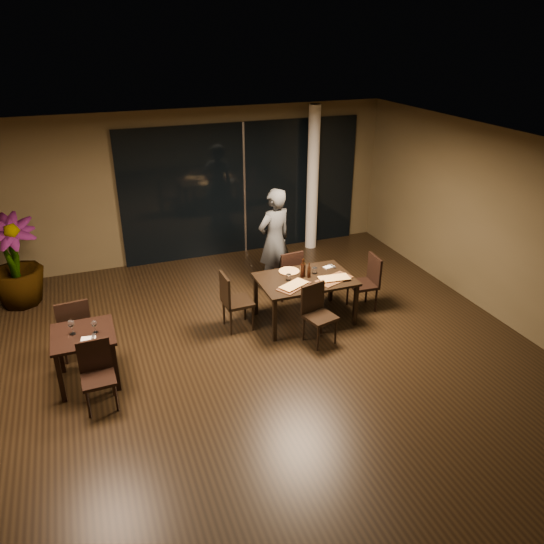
{
  "coord_description": "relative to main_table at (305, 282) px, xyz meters",
  "views": [
    {
      "loc": [
        -2.16,
        -6.12,
        4.41
      ],
      "look_at": [
        0.36,
        0.61,
        1.05
      ],
      "focal_mm": 35.0,
      "sensor_mm": 36.0,
      "label": 1
    }
  ],
  "objects": [
    {
      "name": "chair_side_near",
      "position": [
        -3.29,
        -1.04,
        -0.18
      ],
      "size": [
        0.42,
        0.42,
        0.88
      ],
      "rotation": [
        0.0,
        0.0,
        0.03
      ],
      "color": "black",
      "rests_on": "ground"
    },
    {
      "name": "pizza_board_left",
      "position": [
        -0.29,
        -0.21,
        0.08
      ],
      "size": [
        0.62,
        0.52,
        0.01
      ],
      "primitive_type": "cube",
      "rotation": [
        0.0,
        0.0,
        0.53
      ],
      "color": "#432615",
      "rests_on": "main_table"
    },
    {
      "name": "pizza_board_right",
      "position": [
        0.4,
        -0.21,
        0.08
      ],
      "size": [
        0.66,
        0.48,
        0.01
      ],
      "primitive_type": "cube",
      "rotation": [
        0.0,
        0.0,
        0.35
      ],
      "color": "#4B2D18",
      "rests_on": "main_table"
    },
    {
      "name": "oblong_pizza_left",
      "position": [
        -0.29,
        -0.21,
        0.1
      ],
      "size": [
        0.49,
        0.38,
        0.02
      ],
      "primitive_type": null,
      "rotation": [
        0.0,
        0.0,
        0.47
      ],
      "color": "maroon",
      "rests_on": "pizza_board_left"
    },
    {
      "name": "main_table",
      "position": [
        0.0,
        0.0,
        0.0
      ],
      "size": [
        1.5,
        1.0,
        0.75
      ],
      "color": "black",
      "rests_on": "ground"
    },
    {
      "name": "wine_glass_a",
      "position": [
        -3.52,
        -0.47,
        0.17
      ],
      "size": [
        0.09,
        0.09,
        0.2
      ],
      "primitive_type": null,
      "color": "white",
      "rests_on": "side_table"
    },
    {
      "name": "ceiling",
      "position": [
        -1.0,
        -0.8,
        2.34
      ],
      "size": [
        8.0,
        8.0,
        0.04
      ],
      "primitive_type": "cube",
      "color": "silver",
      "rests_on": "wall_back"
    },
    {
      "name": "chair_main_far",
      "position": [
        0.04,
        0.79,
        -0.17
      ],
      "size": [
        0.46,
        0.46,
        0.91
      ],
      "rotation": [
        0.0,
        0.0,
        3.24
      ],
      "color": "black",
      "rests_on": "ground"
    },
    {
      "name": "napkin_far",
      "position": [
        0.54,
        0.25,
        0.08
      ],
      "size": [
        0.2,
        0.13,
        0.01
      ],
      "primitive_type": "cube",
      "rotation": [
        0.0,
        0.0,
        0.21
      ],
      "color": "silver",
      "rests_on": "main_table"
    },
    {
      "name": "wine_glass_b",
      "position": [
        -3.24,
        -0.53,
        0.16
      ],
      "size": [
        0.07,
        0.07,
        0.16
      ],
      "primitive_type": null,
      "color": "white",
      "rests_on": "side_table"
    },
    {
      "name": "bottle_a",
      "position": [
        -0.03,
        0.06,
        0.22
      ],
      "size": [
        0.07,
        0.07,
        0.3
      ],
      "primitive_type": null,
      "color": "black",
      "rests_on": "main_table"
    },
    {
      "name": "window_panel",
      "position": [
        0.0,
        3.16,
        0.67
      ],
      "size": [
        5.0,
        0.06,
        2.7
      ],
      "primitive_type": "cube",
      "color": "black",
      "rests_on": "ground"
    },
    {
      "name": "tumbler_right",
      "position": [
        0.21,
        0.12,
        0.12
      ],
      "size": [
        0.08,
        0.08,
        0.1
      ],
      "primitive_type": "cylinder",
      "color": "white",
      "rests_on": "main_table"
    },
    {
      "name": "napkin_near",
      "position": [
        0.54,
        -0.13,
        0.08
      ],
      "size": [
        0.2,
        0.14,
        0.01
      ],
      "primitive_type": "cube",
      "rotation": [
        0.0,
        0.0,
        0.22
      ],
      "color": "silver",
      "rests_on": "main_table"
    },
    {
      "name": "ground",
      "position": [
        -1.0,
        -0.8,
        -0.68
      ],
      "size": [
        8.0,
        8.0,
        0.0
      ],
      "primitive_type": "plane",
      "color": "black",
      "rests_on": "ground"
    },
    {
      "name": "column",
      "position": [
        1.4,
        2.85,
        0.82
      ],
      "size": [
        0.24,
        0.24,
        3.0
      ],
      "primitive_type": "cylinder",
      "color": "silver",
      "rests_on": "ground"
    },
    {
      "name": "wall_front",
      "position": [
        -1.0,
        -4.85,
        0.82
      ],
      "size": [
        8.0,
        0.1,
        3.0
      ],
      "primitive_type": "cube",
      "color": "#453B25",
      "rests_on": "ground"
    },
    {
      "name": "side_table",
      "position": [
        -3.4,
        -0.5,
        -0.05
      ],
      "size": [
        0.8,
        0.8,
        0.75
      ],
      "color": "black",
      "rests_on": "ground"
    },
    {
      "name": "side_napkin",
      "position": [
        -3.34,
        -0.67,
        0.08
      ],
      "size": [
        0.2,
        0.14,
        0.01
      ],
      "primitive_type": "cube",
      "rotation": [
        0.0,
        0.0,
        -0.17
      ],
      "color": "silver",
      "rests_on": "side_table"
    },
    {
      "name": "diner",
      "position": [
        -0.06,
        1.23,
        0.27
      ],
      "size": [
        0.75,
        0.61,
        1.89
      ],
      "primitive_type": "imported",
      "rotation": [
        0.0,
        0.0,
        3.47
      ],
      "color": "#303336",
      "rests_on": "ground"
    },
    {
      "name": "tumbler_left",
      "position": [
        -0.27,
        0.04,
        0.12
      ],
      "size": [
        0.08,
        0.08,
        0.1
      ],
      "primitive_type": "cylinder",
      "color": "white",
      "rests_on": "main_table"
    },
    {
      "name": "round_pizza",
      "position": [
        -0.15,
        0.32,
        0.08
      ],
      "size": [
        0.33,
        0.33,
        0.01
      ],
      "primitive_type": "cylinder",
      "color": "#AC1C13",
      "rests_on": "main_table"
    },
    {
      "name": "chair_side_far",
      "position": [
        -3.51,
        0.14,
        -0.13
      ],
      "size": [
        0.48,
        0.48,
        0.97
      ],
      "rotation": [
        0.0,
        0.0,
        3.22
      ],
      "color": "black",
      "rests_on": "ground"
    },
    {
      "name": "bottle_b",
      "position": [
        0.07,
        0.02,
        0.2
      ],
      "size": [
        0.05,
        0.05,
        0.25
      ],
      "primitive_type": null,
      "color": "black",
      "rests_on": "main_table"
    },
    {
      "name": "chair_main_right",
      "position": [
        1.15,
        0.0,
        -0.15
      ],
      "size": [
        0.46,
        0.46,
        0.94
      ],
      "rotation": [
        0.0,
        0.0,
        -1.63
      ],
      "color": "black",
      "rests_on": "ground"
    },
    {
      "name": "chair_main_left",
      "position": [
        -1.17,
        0.14,
        -0.14
      ],
      "size": [
        0.46,
        0.46,
        0.96
      ],
      "rotation": [
        0.0,
        0.0,
        1.6
      ],
      "color": "black",
      "rests_on": "ground"
    },
    {
      "name": "wall_right",
      "position": [
        3.05,
        -0.8,
        0.82
      ],
      "size": [
        0.1,
        8.0,
        3.0
      ],
      "primitive_type": "cube",
      "color": "#453B25",
      "rests_on": "ground"
    },
    {
      "name": "potted_plant",
      "position": [
        -4.38,
        2.23,
        0.11
      ],
      "size": [
        1.0,
        1.0,
        1.58
      ],
      "primitive_type": "imported",
      "rotation": [
        0.0,
        0.0,
        0.18
      ],
      "color": "#23501A",
      "rests_on": "ground"
    },
    {
      "name": "chair_main_near",
      "position": [
        -0.08,
        -0.63,
        -0.17
      ],
      "size": [
        0.51,
        0.51,
        0.91
      ],
      "rotation": [
        0.0,
        0.0,
        0.24
      ],
      "color": "black",
      "rests_on": "ground"
    },
    {
      "name": "bottle_c",
      "position": [
        -0.0,
        0.08,
        0.23
      ],
      "size": [
        0.07,
        0.07,
        0.31
      ],
      "primitive_type": null,
      "color": "black",
      "rests_on": "main_table"
    },
    {
      "name": "oblong_pizza_right",
      "position": [
        0.4,
        -0.21,
        0.1
      ],
      "size": [
        0.48,
        0.26,
        0.02
      ],
      "primitive_type": null,
      "rotation": [
        0.0,
        0.0,
        -0.09
      ],
      "color": "maroon",
      "rests_on": "pizza_board_right"
    },
    {
      "name": "wall_back",
      "position": [
        -1.0,
        3.25,
        0.82
      ],
      "size": [
        8.0,
        0.1,
        3.0
      ],
      "primitive_type": "cube",
      "color": "#453B25",
      "rests_on": "ground"
    }
  ]
}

